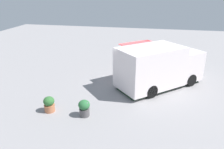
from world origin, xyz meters
name	(u,v)px	position (x,y,z in m)	size (l,w,h in m)	color
ground_plane	(135,83)	(0.00, 0.00, 0.00)	(40.00, 40.00, 0.00)	gray
food_truck	(159,67)	(-0.07, -1.38, 1.20)	(5.17, 5.38, 2.51)	white
person_customer	(126,59)	(3.79, 1.11, 0.36)	(0.78, 0.63, 0.87)	navy
planter_flowering_near	(49,104)	(-4.17, 3.69, 0.40)	(0.53, 0.53, 0.78)	#B96F4B
planter_flowering_far	(84,108)	(-4.20, 1.90, 0.43)	(0.54, 0.54, 0.81)	#545052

